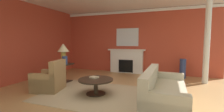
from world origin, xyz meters
TOP-DOWN VIEW (x-y plane):
  - ground_plane at (0.00, 0.00)m, footprint 9.17×9.17m
  - wall_fireplace at (0.00, 3.40)m, footprint 7.65×0.12m
  - wall_window at (-3.59, 0.30)m, footprint 0.12×7.27m
  - crown_moulding at (0.00, 3.32)m, footprint 7.65×0.08m
  - area_rug at (-0.27, -0.14)m, footprint 3.03×2.31m
  - fireplace at (-0.25, 3.19)m, footprint 1.80×0.35m
  - mantel_mirror at (-0.25, 3.31)m, footprint 1.10×0.04m
  - sofa at (1.57, -0.29)m, footprint 0.94×2.12m
  - armchair_near_window at (-1.78, -0.32)m, footprint 0.96×0.96m
  - coffee_table at (-0.27, -0.14)m, footprint 1.00×1.00m
  - side_table at (-2.00, 0.66)m, footprint 0.56×0.56m
  - table_lamp at (-2.00, 0.66)m, footprint 0.44×0.44m
  - vase_on_side_table at (-1.85, 0.54)m, footprint 0.19×0.19m
  - vase_tall_corner at (2.24, 2.89)m, footprint 0.25×0.25m
  - book_red_cover at (-0.38, -0.05)m, footprint 0.28×0.26m
  - column_white at (2.95, 2.32)m, footprint 0.20×0.20m

SIDE VIEW (x-z plane):
  - ground_plane at x=0.00m, z-range 0.00..0.00m
  - area_rug at x=-0.27m, z-range 0.00..0.01m
  - sofa at x=1.57m, z-range -0.13..0.72m
  - armchair_near_window at x=-1.78m, z-range -0.17..0.78m
  - coffee_table at x=-0.27m, z-range 0.11..0.56m
  - side_table at x=-2.00m, z-range 0.05..0.75m
  - vase_tall_corner at x=2.24m, z-range 0.00..0.81m
  - book_red_cover at x=-0.38m, z-range 0.45..0.49m
  - fireplace at x=-0.25m, z-range -0.03..1.13m
  - vase_on_side_table at x=-1.85m, z-range 0.70..1.00m
  - table_lamp at x=-2.00m, z-range 0.85..1.60m
  - wall_fireplace at x=0.00m, z-range 0.00..3.04m
  - wall_window at x=-3.59m, z-range 0.00..3.04m
  - column_white at x=2.95m, z-range 0.00..3.04m
  - mantel_mirror at x=-0.25m, z-range 1.31..2.17m
  - crown_moulding at x=0.00m, z-range 2.90..3.02m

